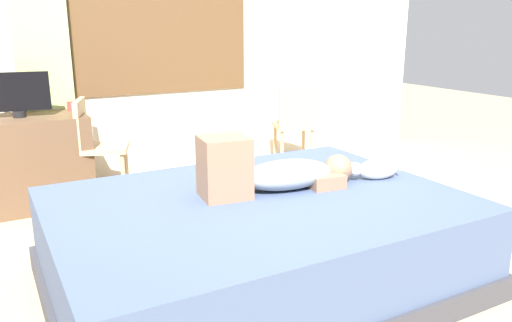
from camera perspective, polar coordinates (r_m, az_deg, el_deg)
The scene contains 11 objects.
ground_plane at distance 2.99m, azimuth 3.91°, elevation -13.85°, with size 16.00×16.00×0.00m, color tan.
back_wall_with_window at distance 4.93m, azimuth -12.28°, elevation 14.88°, with size 6.40×0.14×2.90m.
bed at distance 2.90m, azimuth 0.17°, elevation -9.07°, with size 2.26×1.66×0.52m.
person_lying at distance 2.89m, azimuth 1.76°, elevation -1.19°, with size 0.94×0.36×0.34m.
cat at distance 3.19m, azimuth 13.30°, elevation -0.85°, with size 0.35×0.17×0.21m.
desk at distance 4.46m, azimuth -24.02°, elevation -0.12°, with size 0.90×0.56×0.74m.
tv_monitor at distance 4.36m, azimuth -25.28°, elevation 6.83°, with size 0.48×0.10×0.35m.
cup at distance 4.57m, azimuth -20.01°, elevation 5.86°, with size 0.07×0.07×0.08m, color #B23D38.
chair_by_desk at distance 4.36m, azimuth -17.66°, elevation 2.04°, with size 0.49×0.49×0.86m.
chair_spare at distance 5.05m, azimuth 4.43°, elevation 4.43°, with size 0.48×0.48×0.86m.
curtain_left at distance 4.63m, azimuth -22.97°, elevation 11.74°, with size 0.44×0.06×2.53m, color #ADCC75.
Camera 1 is at (-1.42, -2.19, 1.45)m, focal length 35.57 mm.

